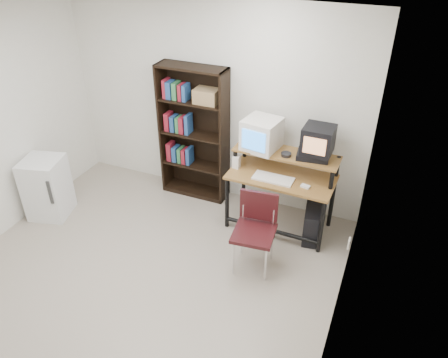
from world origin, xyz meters
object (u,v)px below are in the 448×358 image
at_px(computer_desk, 282,178).
at_px(crt_tv, 318,140).
at_px(crt_monitor, 262,134).
at_px(bookshelf, 194,132).
at_px(mini_fridge, 47,188).
at_px(school_chair, 256,224).
at_px(pc_tower, 313,223).

distance_m(computer_desk, crt_tv, 0.63).
distance_m(crt_monitor, crt_tv, 0.66).
relative_size(crt_monitor, bookshelf, 0.25).
relative_size(computer_desk, crt_monitor, 2.76).
bearing_deg(bookshelf, mini_fridge, -141.03).
height_order(school_chair, mini_fridge, school_chair).
xyz_separation_m(computer_desk, crt_monitor, (-0.31, 0.11, 0.46)).
bearing_deg(pc_tower, crt_tv, 106.23).
distance_m(school_chair, mini_fridge, 2.76).
relative_size(crt_tv, bookshelf, 0.19).
bearing_deg(computer_desk, crt_monitor, 161.86).
bearing_deg(computer_desk, pc_tower, -8.73).
relative_size(computer_desk, school_chair, 1.45).
bearing_deg(crt_tv, bookshelf, 175.02).
bearing_deg(bookshelf, crt_tv, -6.09).
distance_m(computer_desk, bookshelf, 1.35).
height_order(computer_desk, pc_tower, computer_desk).
xyz_separation_m(crt_tv, pc_tower, (0.09, -0.20, -1.00)).
bearing_deg(pc_tower, school_chair, -134.43).
relative_size(crt_tv, mini_fridge, 0.43).
relative_size(pc_tower, mini_fridge, 0.57).
xyz_separation_m(crt_monitor, bookshelf, (-0.98, 0.19, -0.23)).
distance_m(crt_tv, pc_tower, 1.02).
height_order(pc_tower, bookshelf, bookshelf).
distance_m(computer_desk, pc_tower, 0.66).
distance_m(crt_monitor, pc_tower, 1.23).
relative_size(crt_monitor, mini_fridge, 0.57).
height_order(school_chair, bookshelf, bookshelf).
relative_size(pc_tower, bookshelf, 0.25).
height_order(computer_desk, crt_tv, crt_tv).
bearing_deg(crt_tv, pc_tower, -63.61).
relative_size(school_chair, mini_fridge, 1.10).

